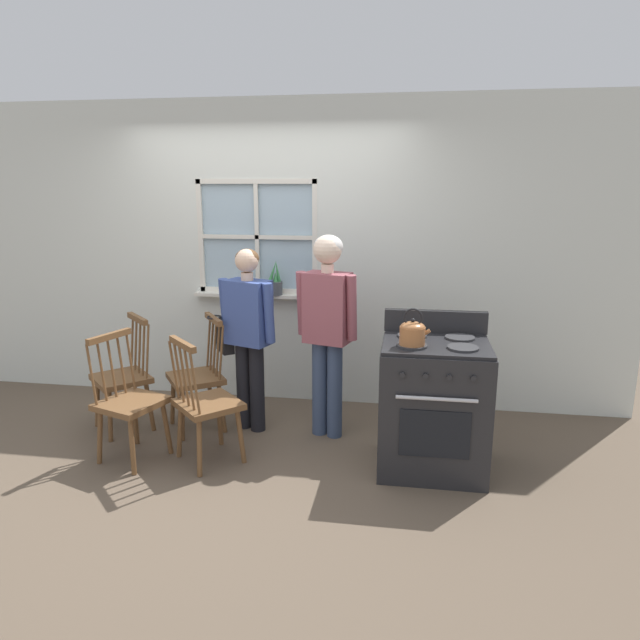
% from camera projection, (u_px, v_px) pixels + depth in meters
% --- Properties ---
extents(ground_plane, '(16.00, 16.00, 0.00)m').
position_uv_depth(ground_plane, '(227.00, 465.00, 4.11)').
color(ground_plane, brown).
extents(wall_back, '(6.40, 0.16, 2.70)m').
position_uv_depth(wall_back, '(270.00, 256.00, 5.14)').
color(wall_back, silver).
rests_on(wall_back, ground_plane).
extents(chair_by_window, '(0.57, 0.57, 0.94)m').
position_uv_depth(chair_by_window, '(198.00, 378.00, 4.65)').
color(chair_by_window, brown).
rests_on(chair_by_window, ground_plane).
extents(chair_near_wall, '(0.58, 0.58, 0.94)m').
position_uv_depth(chair_near_wall, '(206.00, 405.00, 4.08)').
color(chair_near_wall, brown).
rests_on(chair_near_wall, ground_plane).
extents(chair_center_cluster, '(0.52, 0.53, 0.94)m').
position_uv_depth(chair_center_cluster, '(129.00, 402.00, 4.12)').
color(chair_center_cluster, brown).
rests_on(chair_center_cluster, ground_plane).
extents(chair_near_stove, '(0.58, 0.58, 0.94)m').
position_uv_depth(chair_near_stove, '(124.00, 378.00, 4.64)').
color(chair_near_stove, brown).
rests_on(chair_near_stove, ground_plane).
extents(person_elderly_left, '(0.51, 0.32, 1.49)m').
position_uv_depth(person_elderly_left, '(249.00, 325.00, 4.53)').
color(person_elderly_left, black).
rests_on(person_elderly_left, ground_plane).
extents(person_teen_center, '(0.50, 0.29, 1.61)m').
position_uv_depth(person_teen_center, '(327.00, 316.00, 4.39)').
color(person_teen_center, '#384766').
rests_on(person_teen_center, ground_plane).
extents(stove, '(0.74, 0.68, 1.08)m').
position_uv_depth(stove, '(433.00, 404.00, 3.99)').
color(stove, '#232326').
rests_on(stove, ground_plane).
extents(kettle, '(0.21, 0.17, 0.25)m').
position_uv_depth(kettle, '(413.00, 332.00, 3.76)').
color(kettle, '#A86638').
rests_on(kettle, stove).
extents(potted_plant, '(0.12, 0.12, 0.31)m').
position_uv_depth(potted_plant, '(275.00, 284.00, 5.10)').
color(potted_plant, '#42474C').
rests_on(potted_plant, wall_back).
extents(handbag, '(0.25, 0.25, 0.31)m').
position_uv_depth(handbag, '(224.00, 336.00, 4.67)').
color(handbag, black).
rests_on(handbag, chair_by_window).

